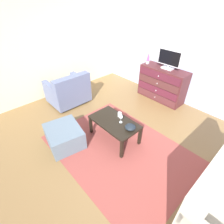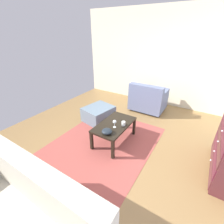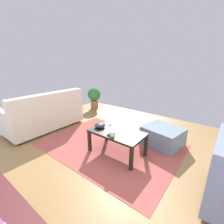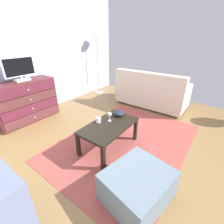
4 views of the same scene
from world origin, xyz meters
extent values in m
cube|color=olive|center=(0.00, 0.00, -0.03)|extent=(5.71, 4.99, 0.05)
cube|color=#A8B7D8|center=(0.00, 2.26, 1.35)|extent=(5.71, 0.12, 2.71)
cube|color=#96433C|center=(0.20, -0.20, 0.00)|extent=(2.60, 1.90, 0.01)
cube|color=#4F2224|center=(-0.37, 1.95, 0.43)|extent=(1.22, 0.45, 0.86)
cube|color=#55282B|center=(-0.37, 1.72, 0.13)|extent=(1.16, 0.02, 0.18)
sphere|color=silver|center=(-0.37, 1.70, 0.13)|extent=(0.03, 0.03, 0.03)
cube|color=#541D2C|center=(-0.37, 1.72, 0.33)|extent=(1.16, 0.02, 0.18)
sphere|color=silver|center=(-0.37, 1.70, 0.33)|extent=(0.03, 0.03, 0.03)
cube|color=#4E2727|center=(-0.37, 1.72, 0.53)|extent=(1.16, 0.02, 0.18)
sphere|color=silver|center=(-0.37, 1.70, 0.53)|extent=(0.03, 0.03, 0.03)
cube|color=#501C2A|center=(-0.37, 1.72, 0.73)|extent=(1.16, 0.02, 0.18)
sphere|color=silver|center=(-0.37, 1.70, 0.73)|extent=(0.03, 0.03, 0.03)
cube|color=silver|center=(-0.31, 1.97, 0.88)|extent=(0.28, 0.18, 0.04)
cylinder|color=silver|center=(-0.31, 1.97, 0.92)|extent=(0.04, 0.04, 0.05)
cube|color=silver|center=(-0.31, 1.97, 1.14)|extent=(0.60, 0.05, 0.38)
cube|color=black|center=(-0.31, 1.95, 1.14)|extent=(0.55, 0.01, 0.33)
cube|color=black|center=(-0.53, 0.19, 0.19)|extent=(0.05, 0.05, 0.39)
cube|color=black|center=(0.36, 0.19, 0.19)|extent=(0.05, 0.05, 0.39)
cube|color=black|center=(-0.53, -0.29, 0.19)|extent=(0.05, 0.05, 0.39)
cube|color=black|center=(0.36, -0.29, 0.19)|extent=(0.05, 0.05, 0.39)
cube|color=black|center=(-0.08, -0.05, 0.41)|extent=(0.95, 0.54, 0.04)
cylinder|color=silver|center=(0.02, 0.02, 0.43)|extent=(0.06, 0.06, 0.00)
cylinder|color=silver|center=(0.02, 0.02, 0.48)|extent=(0.01, 0.01, 0.09)
sphere|color=silver|center=(0.02, 0.02, 0.55)|extent=(0.07, 0.07, 0.07)
cylinder|color=silver|center=(-0.13, 0.13, 0.47)|extent=(0.08, 0.08, 0.08)
torus|color=silver|center=(-0.08, 0.13, 0.48)|extent=(0.05, 0.01, 0.05)
ellipsoid|color=#1B232A|center=(0.27, 0.01, 0.47)|extent=(0.19, 0.19, 0.09)
cylinder|color=#332319|center=(2.35, -0.66, 0.03)|extent=(0.05, 0.05, 0.05)
cylinder|color=#332319|center=(2.35, 0.92, 0.03)|extent=(0.05, 0.05, 0.05)
cylinder|color=#332319|center=(1.66, -0.66, 0.03)|extent=(0.05, 0.05, 0.05)
cylinder|color=#332319|center=(1.66, 0.92, 0.03)|extent=(0.05, 0.05, 0.05)
cube|color=beige|center=(2.00, 0.13, 0.24)|extent=(0.85, 1.74, 0.39)
cube|color=beige|center=(1.68, 0.13, 0.68)|extent=(0.20, 1.74, 0.48)
cube|color=beige|center=(2.00, -0.68, 0.54)|extent=(0.81, 0.12, 0.20)
cube|color=beige|center=(2.00, 0.94, 0.54)|extent=(0.81, 0.12, 0.20)
cylinder|color=olive|center=(2.28, 0.30, 0.52)|extent=(0.16, 0.40, 0.16)
cube|color=slate|center=(-0.62, -0.85, 0.18)|extent=(0.80, 0.72, 0.37)
cylinder|color=#A59E8C|center=(1.92, 1.90, 0.01)|extent=(0.28, 0.28, 0.02)
cylinder|color=#A59E8C|center=(1.92, 1.90, 0.83)|extent=(0.02, 0.02, 1.62)
cone|color=beige|center=(1.92, 1.90, 1.73)|extent=(0.32, 0.32, 0.18)
camera|label=1|loc=(1.71, -1.75, 2.42)|focal=26.92mm
camera|label=2|loc=(2.19, 1.32, 2.09)|focal=25.02mm
camera|label=3|loc=(-1.53, 1.96, 1.60)|focal=25.09mm
camera|label=4|loc=(-1.74, -1.33, 1.67)|focal=24.94mm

